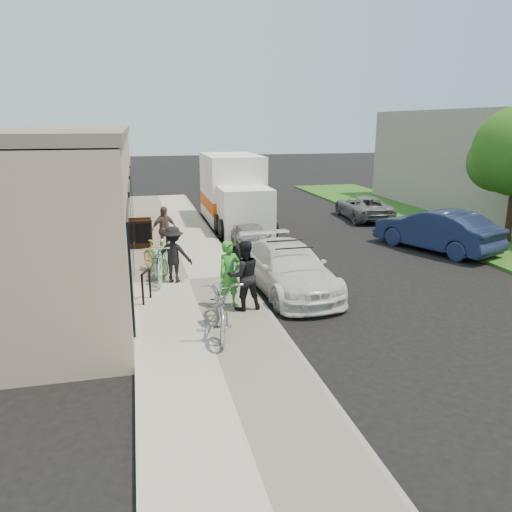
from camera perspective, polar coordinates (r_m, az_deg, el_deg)
ground at (r=11.75m, az=3.73°, el=-6.96°), size 120.00×120.00×0.00m
sidewalk at (r=14.13m, az=-7.69°, el=-2.91°), size 3.00×34.00×0.15m
curb at (r=14.36m, az=-1.52°, el=-2.53°), size 0.12×34.00×0.13m
storefront at (r=18.63m, az=-19.62°, el=7.16°), size 3.60×20.00×4.22m
bike_rack at (r=12.43m, az=-12.45°, el=-3.01°), size 0.24×0.52×0.78m
sandwich_board at (r=17.72m, az=-12.80°, el=2.54°), size 0.64×0.65×1.03m
sedan_white at (r=13.31m, az=3.70°, el=-1.39°), size 2.07×4.51×1.32m
sedan_silver at (r=17.23m, az=-0.52°, el=1.97°), size 1.31×2.99×1.00m
moving_truck at (r=22.14m, az=-2.54°, el=7.08°), size 2.37×6.17×3.02m
far_car_blue at (r=18.65m, az=19.88°, el=2.80°), size 3.06×4.72×1.47m
far_car_gray at (r=24.02m, az=12.15°, el=5.48°), size 2.21×4.14×1.11m
tandem_bike at (r=10.43m, az=-4.04°, el=-5.34°), size 1.07×2.43×1.24m
woman_rider at (r=11.69m, az=-3.05°, el=-2.11°), size 0.69×0.57×1.61m
man_standing at (r=11.53m, az=-1.40°, el=-2.22°), size 0.88×0.73×1.65m
cruiser_bike_a at (r=13.89m, az=-10.70°, el=-0.63°), size 0.82×1.92×1.12m
cruiser_bike_b at (r=14.67m, az=-11.30°, el=-0.31°), size 0.69×1.70×0.88m
cruiser_bike_c at (r=14.72m, az=-11.43°, el=-0.15°), size 1.02×1.60×0.93m
bystander_a at (r=13.72m, az=-9.40°, el=0.17°), size 1.13×0.87×1.55m
bystander_b at (r=16.95m, az=-10.46°, el=2.99°), size 0.99×0.72×1.57m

